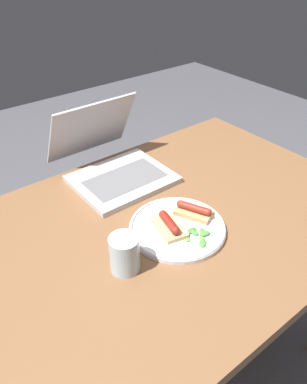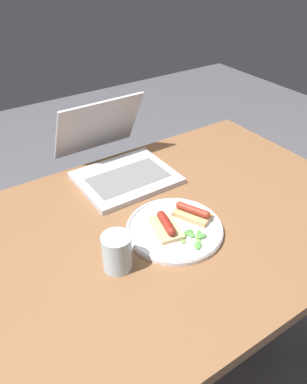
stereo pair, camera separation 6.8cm
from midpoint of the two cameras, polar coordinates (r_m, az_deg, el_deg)
name	(u,v)px [view 2 (the right image)]	position (r m, az deg, el deg)	size (l,w,h in m)	color
ground_plane	(162,366)	(1.68, 2.64, -25.06)	(6.00, 6.00, 0.00)	#4C4C51
desk	(166,241)	(1.13, 3.58, -7.50)	(1.26, 0.84, 0.77)	brown
laptop	(118,162)	(1.27, -3.94, 4.51)	(0.31, 0.37, 0.23)	#B7B7BC
plate	(175,229)	(1.04, 5.10, -5.62)	(0.27, 0.27, 0.02)	silver
sausage_toast_left	(193,213)	(1.08, 7.77, -3.17)	(0.10, 0.12, 0.04)	tan
sausage_toast_middle	(166,226)	(1.02, 3.83, -5.20)	(0.09, 0.12, 0.04)	tan
salad_pile	(193,237)	(1.01, 8.01, -6.87)	(0.08, 0.08, 0.01)	#4C8E3D
drinking_glass	(117,252)	(0.92, -3.44, -9.17)	(0.07, 0.07, 0.10)	silver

